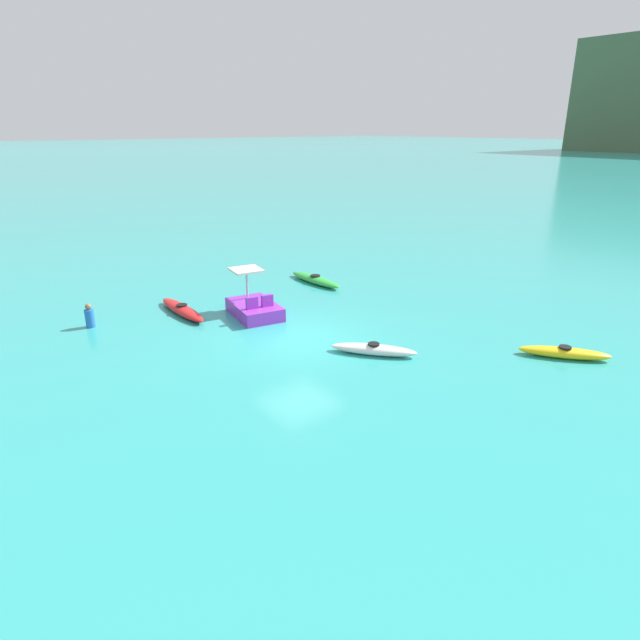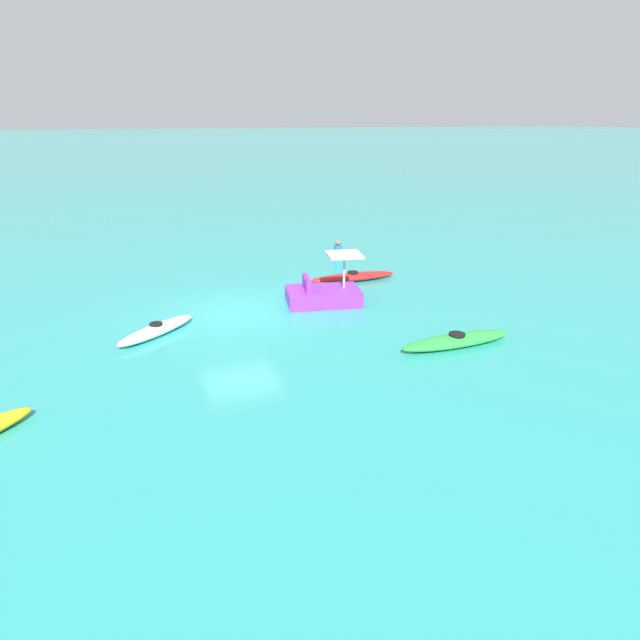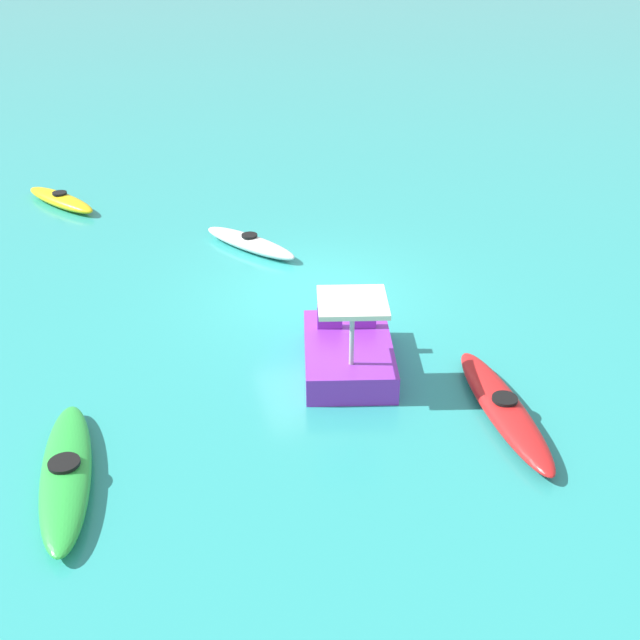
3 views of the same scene
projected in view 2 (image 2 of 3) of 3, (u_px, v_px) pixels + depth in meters
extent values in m
plane|color=teal|center=(238.00, 313.00, 17.03)|extent=(600.00, 600.00, 0.00)
ellipsoid|color=red|center=(353.00, 277.00, 20.27)|extent=(3.44, 0.75, 0.32)
cylinder|color=black|center=(353.00, 272.00, 20.21)|extent=(0.42, 0.42, 0.05)
ellipsoid|color=green|center=(456.00, 341.00, 14.50)|extent=(3.34, 0.74, 0.32)
cylinder|color=black|center=(457.00, 334.00, 14.43)|extent=(0.45, 0.45, 0.05)
ellipsoid|color=white|center=(157.00, 330.00, 15.23)|extent=(2.53, 2.08, 0.32)
cylinder|color=black|center=(156.00, 324.00, 15.16)|extent=(0.51, 0.51, 0.05)
cube|color=purple|center=(323.00, 296.00, 17.82)|extent=(2.65, 1.95, 0.50)
cube|color=purple|center=(306.00, 281.00, 17.84)|extent=(0.24, 0.46, 0.44)
cube|color=purple|center=(308.00, 286.00, 17.29)|extent=(0.24, 0.46, 0.44)
cylinder|color=#B2B2B7|center=(344.00, 272.00, 17.65)|extent=(0.08, 0.08, 1.10)
cube|color=silver|center=(344.00, 255.00, 17.44)|extent=(1.30, 1.30, 0.08)
cylinder|color=blue|center=(338.00, 253.00, 23.24)|extent=(0.40, 0.40, 0.65)
sphere|color=#8C6647|center=(338.00, 242.00, 23.09)|extent=(0.22, 0.22, 0.22)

